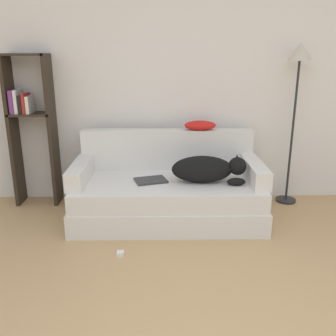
{
  "coord_description": "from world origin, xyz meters",
  "views": [
    {
      "loc": [
        -0.29,
        -1.24,
        1.6
      ],
      "look_at": [
        -0.24,
        2.09,
        0.56
      ],
      "focal_mm": 40.0,
      "sensor_mm": 36.0,
      "label": 1
    }
  ],
  "objects_px": {
    "dog": "(208,169)",
    "floor_lamp": "(298,74)",
    "couch": "(168,200)",
    "power_adapter": "(120,253)",
    "laptop": "(151,180)",
    "throw_pillow": "(200,125)",
    "bookshelf": "(30,121)"
  },
  "relations": [
    {
      "from": "floor_lamp",
      "to": "bookshelf",
      "type": "bearing_deg",
      "value": 179.62
    },
    {
      "from": "dog",
      "to": "throw_pillow",
      "type": "xyz_separation_m",
      "value": [
        -0.04,
        0.44,
        0.33
      ]
    },
    {
      "from": "couch",
      "to": "power_adapter",
      "type": "bearing_deg",
      "value": -119.48
    },
    {
      "from": "bookshelf",
      "to": "power_adapter",
      "type": "height_order",
      "value": "bookshelf"
    },
    {
      "from": "dog",
      "to": "floor_lamp",
      "type": "distance_m",
      "value": 1.36
    },
    {
      "from": "bookshelf",
      "to": "power_adapter",
      "type": "bearing_deg",
      "value": -48.51
    },
    {
      "from": "laptop",
      "to": "couch",
      "type": "bearing_deg",
      "value": -4.22
    },
    {
      "from": "couch",
      "to": "dog",
      "type": "xyz_separation_m",
      "value": [
        0.37,
        -0.08,
        0.34
      ]
    },
    {
      "from": "throw_pillow",
      "to": "bookshelf",
      "type": "distance_m",
      "value": 1.76
    },
    {
      "from": "bookshelf",
      "to": "floor_lamp",
      "type": "distance_m",
      "value": 2.79
    },
    {
      "from": "power_adapter",
      "to": "throw_pillow",
      "type": "bearing_deg",
      "value": 55.61
    },
    {
      "from": "couch",
      "to": "power_adapter",
      "type": "xyz_separation_m",
      "value": [
        -0.4,
        -0.71,
        -0.18
      ]
    },
    {
      "from": "couch",
      "to": "dog",
      "type": "distance_m",
      "value": 0.51
    },
    {
      "from": "couch",
      "to": "throw_pillow",
      "type": "distance_m",
      "value": 0.84
    },
    {
      "from": "bookshelf",
      "to": "floor_lamp",
      "type": "height_order",
      "value": "floor_lamp"
    },
    {
      "from": "couch",
      "to": "throw_pillow",
      "type": "height_order",
      "value": "throw_pillow"
    },
    {
      "from": "bookshelf",
      "to": "floor_lamp",
      "type": "xyz_separation_m",
      "value": [
        2.74,
        -0.02,
        0.48
      ]
    },
    {
      "from": "dog",
      "to": "bookshelf",
      "type": "relative_size",
      "value": 0.45
    },
    {
      "from": "couch",
      "to": "floor_lamp",
      "type": "height_order",
      "value": "floor_lamp"
    },
    {
      "from": "dog",
      "to": "floor_lamp",
      "type": "height_order",
      "value": "floor_lamp"
    },
    {
      "from": "dog",
      "to": "laptop",
      "type": "relative_size",
      "value": 2.06
    },
    {
      "from": "couch",
      "to": "laptop",
      "type": "bearing_deg",
      "value": -167.48
    },
    {
      "from": "dog",
      "to": "power_adapter",
      "type": "height_order",
      "value": "dog"
    },
    {
      "from": "couch",
      "to": "bookshelf",
      "type": "relative_size",
      "value": 1.15
    },
    {
      "from": "power_adapter",
      "to": "laptop",
      "type": "bearing_deg",
      "value": 70.67
    },
    {
      "from": "dog",
      "to": "bookshelf",
      "type": "height_order",
      "value": "bookshelf"
    },
    {
      "from": "laptop",
      "to": "throw_pillow",
      "type": "distance_m",
      "value": 0.79
    },
    {
      "from": "throw_pillow",
      "to": "power_adapter",
      "type": "bearing_deg",
      "value": -124.39
    },
    {
      "from": "laptop",
      "to": "floor_lamp",
      "type": "distance_m",
      "value": 1.83
    },
    {
      "from": "dog",
      "to": "throw_pillow",
      "type": "distance_m",
      "value": 0.56
    },
    {
      "from": "floor_lamp",
      "to": "power_adapter",
      "type": "xyz_separation_m",
      "value": [
        -1.72,
        -1.14,
        -1.36
      ]
    },
    {
      "from": "dog",
      "to": "laptop",
      "type": "xyz_separation_m",
      "value": [
        -0.54,
        0.04,
        -0.12
      ]
    }
  ]
}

